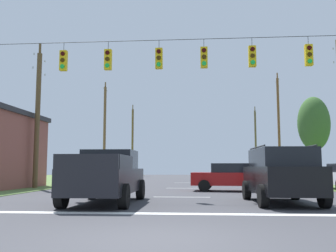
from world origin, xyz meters
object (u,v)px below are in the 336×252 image
Objects in this scene: utility_pole_far_left at (37,116)px; utility_pole_distant_left at (132,140)px; distant_car_crossing_white at (280,174)px; utility_pole_near_left at (256,142)px; distant_car_oncoming at (231,177)px; overhead_signal_span at (183,96)px; tree_roadside_right at (314,124)px; suv_black at (281,174)px; utility_pole_far_right at (279,127)px; utility_pole_distant_right at (105,131)px; pickup_truck at (107,177)px.

utility_pole_distant_left is (-0.04, 35.35, 0.91)m from utility_pole_far_left.
utility_pole_near_left reaches higher than distant_car_crossing_white.
overhead_signal_span is at bearing -118.37° from distant_car_oncoming.
distant_car_oncoming is 0.59× the size of tree_roadside_right.
distant_car_oncoming is at bearing -123.55° from tree_roadside_right.
tree_roadside_right is (7.20, 19.76, 4.03)m from suv_black.
distant_car_oncoming is at bearing -116.79° from distant_car_crossing_white.
utility_pole_near_left is 25.23m from tree_roadside_right.
utility_pole_far_right reaches higher than overhead_signal_span.
utility_pole_near_left is 19.16m from utility_pole_distant_left.
distant_car_oncoming is at bearing -8.66° from utility_pole_far_left.
suv_black is at bearing -63.52° from utility_pole_distant_right.
utility_pole_near_left is 0.96× the size of utility_pole_distant_left.
utility_pole_far_left reaches higher than distant_car_oncoming.
distant_car_crossing_white is at bearing 23.40° from utility_pole_far_left.
suv_black is 0.45× the size of utility_pole_near_left.
overhead_signal_span is 1.60× the size of utility_pole_far_right.
suv_black is at bearing -80.52° from distant_car_oncoming.
pickup_truck is 0.49× the size of utility_pole_distant_left.
overhead_signal_span is 5.62m from suv_black.
suv_black is 1.09× the size of distant_car_oncoming.
suv_black reaches higher than distant_car_oncoming.
utility_pole_far_right is 18.87m from utility_pole_near_left.
suv_black is at bearing -34.51° from overhead_signal_span.
distant_car_crossing_white is 0.39× the size of utility_pole_far_right.
distant_car_oncoming is 12.72m from utility_pole_far_left.
utility_pole_far_right is 18.80m from utility_pole_distant_right.
utility_pole_distant_left is at bearing 90.06° from utility_pole_far_left.
utility_pole_far_right reaches higher than distant_car_crossing_white.
tree_roadside_right reaches higher than distant_car_crossing_white.
utility_pole_distant_right is at bearing 178.38° from utility_pole_far_right.
tree_roadside_right is (3.85, 3.67, 4.30)m from distant_car_crossing_white.
distant_car_oncoming is 39.36m from utility_pole_distant_left.
utility_pole_distant_right is at bearing 161.45° from tree_roadside_right.
overhead_signal_span is 4.16× the size of distant_car_crossing_white.
utility_pole_far_right reaches higher than utility_pole_distant_right.
distant_car_crossing_white is at bearing -136.39° from tree_roadside_right.
utility_pole_distant_left is (-6.88, 44.71, 4.52)m from pickup_truck.
utility_pole_far_right reaches higher than tree_roadside_right.
utility_pole_far_right is (9.18, 23.57, 1.08)m from overhead_signal_span.
tree_roadside_right is (20.43, -24.53, -0.40)m from utility_pole_distant_left.
pickup_truck is at bearing -53.84° from utility_pole_far_left.
overhead_signal_span reaches higher than pickup_truck.
utility_pole_far_left is at bearing 171.34° from distant_car_oncoming.
overhead_signal_span reaches higher than tree_roadside_right.
utility_pole_far_left is 1.24× the size of tree_roadside_right.
utility_pole_near_left reaches higher than overhead_signal_span.
distant_car_oncoming is 20.70m from utility_pole_far_right.
utility_pole_far_left is at bearing -89.94° from utility_pole_distant_left.
pickup_truck is 6.36m from suv_black.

